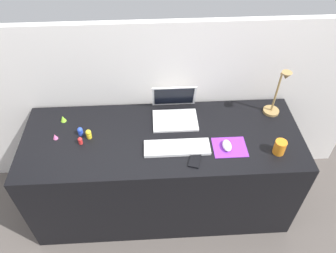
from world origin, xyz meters
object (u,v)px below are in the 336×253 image
(cell_phone, at_px, (195,159))
(toy_figurine_red, at_px, (80,141))
(toy_figurine_lime, at_px, (63,119))
(toy_figurine_pink, at_px, (55,137))
(desk_lamp, at_px, (278,94))
(toy_figurine_blue, at_px, (80,131))
(mouse, at_px, (227,146))
(keyboard, at_px, (177,148))
(toy_figurine_yellow, at_px, (89,134))
(coffee_mug, at_px, (280,147))
(laptop, at_px, (175,109))

(cell_phone, height_order, toy_figurine_red, toy_figurine_red)
(toy_figurine_lime, xyz_separation_m, toy_figurine_pink, (-0.02, -0.16, -0.00))
(desk_lamp, bearing_deg, toy_figurine_blue, -174.75)
(mouse, distance_m, toy_figurine_lime, 1.10)
(toy_figurine_pink, bearing_deg, toy_figurine_lime, 82.02)
(desk_lamp, bearing_deg, keyboard, -157.65)
(toy_figurine_pink, bearing_deg, cell_phone, -14.52)
(cell_phone, xyz_separation_m, toy_figurine_yellow, (-0.66, 0.22, 0.03))
(desk_lamp, relative_size, toy_figurine_lime, 8.80)
(toy_figurine_pink, relative_size, toy_figurine_yellow, 0.55)
(mouse, xyz_separation_m, toy_figurine_red, (-0.92, 0.09, 0.01))
(toy_figurine_lime, height_order, toy_figurine_pink, toy_figurine_lime)
(mouse, relative_size, toy_figurine_lime, 2.24)
(keyboard, xyz_separation_m, toy_figurine_lime, (-0.75, 0.29, 0.01))
(coffee_mug, bearing_deg, toy_figurine_yellow, 170.71)
(toy_figurine_lime, height_order, toy_figurine_blue, toy_figurine_blue)
(keyboard, relative_size, coffee_mug, 4.36)
(keyboard, bearing_deg, toy_figurine_pink, 170.31)
(laptop, relative_size, toy_figurine_yellow, 4.57)
(cell_phone, relative_size, toy_figurine_pink, 3.57)
(keyboard, xyz_separation_m, cell_phone, (0.10, -0.09, -0.01))
(laptop, distance_m, keyboard, 0.31)
(keyboard, height_order, coffee_mug, coffee_mug)
(desk_lamp, xyz_separation_m, coffee_mug, (-0.06, -0.34, -0.13))
(desk_lamp, height_order, toy_figurine_yellow, desk_lamp)
(toy_figurine_yellow, bearing_deg, toy_figurine_lime, 139.33)
(cell_phone, xyz_separation_m, toy_figurine_red, (-0.71, 0.17, 0.02))
(keyboard, xyz_separation_m, toy_figurine_red, (-0.61, 0.08, 0.02))
(coffee_mug, bearing_deg, keyboard, 174.06)
(mouse, bearing_deg, keyboard, 178.18)
(mouse, xyz_separation_m, toy_figurine_blue, (-0.93, 0.17, 0.01))
(laptop, xyz_separation_m, keyboard, (-0.01, -0.31, -0.04))
(toy_figurine_lime, bearing_deg, keyboard, -21.42)
(toy_figurine_red, height_order, toy_figurine_yellow, toy_figurine_yellow)
(laptop, relative_size, cell_phone, 2.34)
(toy_figurine_blue, bearing_deg, toy_figurine_yellow, -29.24)
(cell_phone, bearing_deg, keyboard, 154.16)
(toy_figurine_red, distance_m, toy_figurine_blue, 0.08)
(laptop, height_order, toy_figurine_lime, laptop)
(coffee_mug, height_order, toy_figurine_lime, coffee_mug)
(toy_figurine_red, bearing_deg, toy_figurine_yellow, 45.71)
(mouse, bearing_deg, laptop, 133.63)
(laptop, bearing_deg, coffee_mug, -31.29)
(keyboard, bearing_deg, coffee_mug, -5.94)
(toy_figurine_lime, distance_m, toy_figurine_yellow, 0.26)
(toy_figurine_red, bearing_deg, cell_phone, -13.80)
(coffee_mug, bearing_deg, laptop, 148.71)
(keyboard, relative_size, toy_figurine_blue, 7.20)
(coffee_mug, bearing_deg, toy_figurine_blue, 169.66)
(cell_phone, distance_m, desk_lamp, 0.71)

